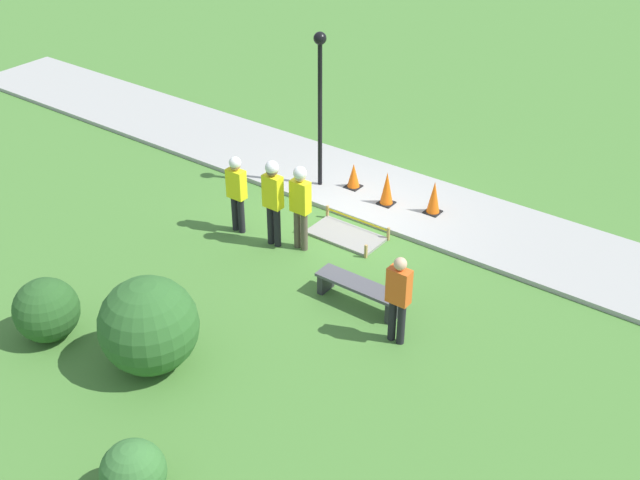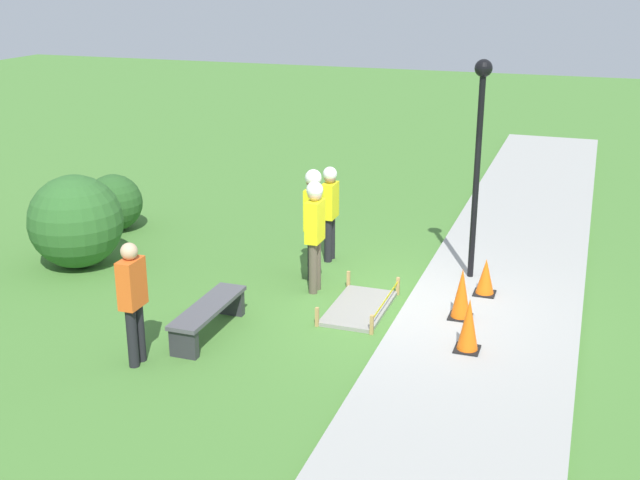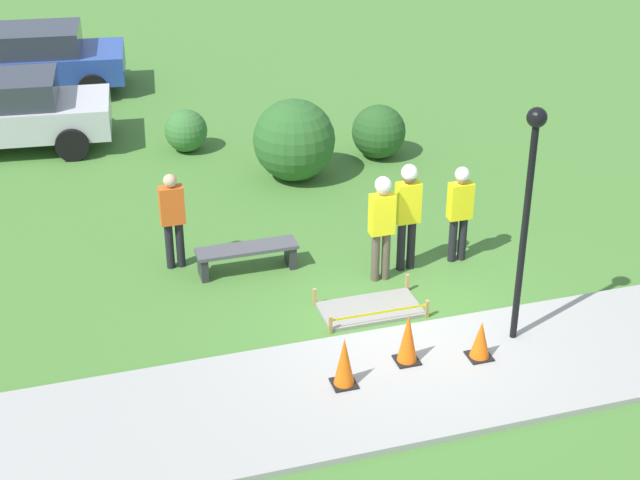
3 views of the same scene
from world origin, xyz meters
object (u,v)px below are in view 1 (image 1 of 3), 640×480
at_px(traffic_cone_near_patch, 434,197).
at_px(worker_assistant, 237,188).
at_px(bystander_in_orange_shirt, 398,295).
at_px(lamppost_near, 320,87).
at_px(traffic_cone_sidewalk_edge, 354,176).
at_px(park_bench, 359,289).
at_px(traffic_cone_far_patch, 387,188).
at_px(worker_trainee, 300,200).
at_px(worker_supervisor, 273,195).

xyz_separation_m(traffic_cone_near_patch, worker_assistant, (3.01, 2.98, 0.55)).
bearing_deg(bystander_in_orange_shirt, traffic_cone_near_patch, -68.41).
bearing_deg(traffic_cone_near_patch, lamppost_near, 8.22).
height_order(traffic_cone_sidewalk_edge, park_bench, traffic_cone_sidewalk_edge).
bearing_deg(worker_assistant, traffic_cone_far_patch, -126.07).
bearing_deg(park_bench, traffic_cone_far_patch, -65.29).
xyz_separation_m(traffic_cone_sidewalk_edge, park_bench, (-2.59, 3.58, -0.07)).
xyz_separation_m(park_bench, worker_trainee, (2.05, -0.90, 0.80)).
relative_size(traffic_cone_far_patch, park_bench, 0.46).
height_order(worker_supervisor, lamppost_near, lamppost_near).
distance_m(traffic_cone_far_patch, worker_trainee, 2.60).
bearing_deg(traffic_cone_near_patch, worker_assistant, 44.74).
distance_m(traffic_cone_sidewalk_edge, bystander_in_orange_shirt, 5.55).
xyz_separation_m(traffic_cone_near_patch, worker_supervisor, (2.06, 2.95, 0.69)).
relative_size(worker_assistant, bystander_in_orange_shirt, 1.01).
height_order(traffic_cone_far_patch, traffic_cone_sidewalk_edge, traffic_cone_far_patch).
bearing_deg(park_bench, traffic_cone_sidewalk_edge, -54.16).
xyz_separation_m(traffic_cone_sidewalk_edge, worker_trainee, (-0.54, 2.68, 0.73)).
relative_size(traffic_cone_sidewalk_edge, worker_trainee, 0.32).
bearing_deg(worker_supervisor, worker_trainee, -158.15).
bearing_deg(worker_assistant, lamppost_near, -95.16).
relative_size(worker_supervisor, bystander_in_orange_shirt, 1.12).
height_order(worker_supervisor, worker_trainee, worker_supervisor).
xyz_separation_m(park_bench, worker_supervisor, (2.58, -0.69, 0.84)).
xyz_separation_m(traffic_cone_sidewalk_edge, lamppost_near, (0.71, 0.34, 2.09)).
height_order(traffic_cone_far_patch, bystander_in_orange_shirt, bystander_in_orange_shirt).
bearing_deg(traffic_cone_far_patch, worker_trainee, 78.71).
bearing_deg(traffic_cone_near_patch, worker_trainee, 60.87).
distance_m(worker_supervisor, worker_assistant, 0.96).
height_order(traffic_cone_far_patch, worker_trainee, worker_trainee).
xyz_separation_m(traffic_cone_near_patch, park_bench, (-0.52, 3.64, -0.15)).
bearing_deg(lamppost_near, worker_supervisor, 105.75).
bearing_deg(traffic_cone_sidewalk_edge, bystander_in_orange_shirt, 132.25).
height_order(traffic_cone_near_patch, park_bench, traffic_cone_near_patch).
relative_size(traffic_cone_far_patch, worker_assistant, 0.45).
relative_size(park_bench, worker_supervisor, 0.89).
relative_size(traffic_cone_sidewalk_edge, worker_assistant, 0.34).
bearing_deg(traffic_cone_sidewalk_edge, traffic_cone_far_patch, 168.54).
relative_size(traffic_cone_sidewalk_edge, bystander_in_orange_shirt, 0.35).
xyz_separation_m(traffic_cone_far_patch, worker_supervisor, (1.02, 2.68, 0.68)).
relative_size(traffic_cone_far_patch, traffic_cone_sidewalk_edge, 1.31).
xyz_separation_m(traffic_cone_far_patch, worker_assistant, (1.98, 2.71, 0.54)).
bearing_deg(bystander_in_orange_shirt, worker_assistant, -14.03).
height_order(traffic_cone_near_patch, bystander_in_orange_shirt, bystander_in_orange_shirt).
xyz_separation_m(traffic_cone_far_patch, lamppost_near, (1.74, 0.13, 2.00)).
relative_size(worker_trainee, lamppost_near, 0.52).
relative_size(traffic_cone_near_patch, bystander_in_orange_shirt, 0.44).
bearing_deg(park_bench, worker_trainee, -23.77).
relative_size(park_bench, worker_assistant, 0.98).
distance_m(worker_trainee, bystander_in_orange_shirt, 3.47).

